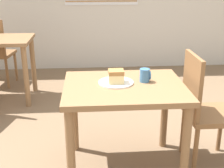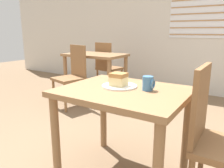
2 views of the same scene
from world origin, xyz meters
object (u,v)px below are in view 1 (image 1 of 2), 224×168
(dining_table_near, at_px, (124,100))
(chair_near_window, at_px, (204,108))
(plate, at_px, (116,82))
(cake_slice, at_px, (116,76))
(coffee_mug, at_px, (145,75))

(dining_table_near, bearing_deg, chair_near_window, 2.68)
(dining_table_near, xyz_separation_m, plate, (-0.06, 0.04, 0.12))
(plate, xyz_separation_m, cake_slice, (-0.00, -0.01, 0.05))
(dining_table_near, bearing_deg, plate, 143.98)
(chair_near_window, distance_m, cake_slice, 0.74)
(cake_slice, xyz_separation_m, coffee_mug, (0.22, 0.03, -0.01))
(dining_table_near, xyz_separation_m, cake_slice, (-0.06, 0.03, 0.18))
(plate, xyz_separation_m, coffee_mug, (0.22, 0.02, 0.04))
(chair_near_window, height_order, cake_slice, chair_near_window)
(dining_table_near, distance_m, coffee_mug, 0.24)
(dining_table_near, distance_m, cake_slice, 0.19)
(chair_near_window, bearing_deg, coffee_mug, 86.10)
(dining_table_near, height_order, chair_near_window, chair_near_window)
(plate, bearing_deg, dining_table_near, -36.02)
(plate, bearing_deg, coffee_mug, 4.75)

